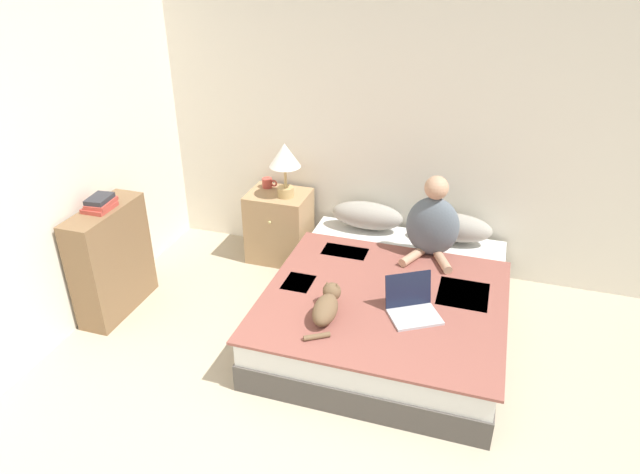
% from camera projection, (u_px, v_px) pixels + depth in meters
% --- Properties ---
extents(wall_back, '(5.36, 0.05, 2.55)m').
position_uv_depth(wall_back, '(411.00, 126.00, 4.69)').
color(wall_back, silver).
rests_on(wall_back, ground_plane).
extents(wall_side, '(0.05, 4.26, 2.55)m').
position_uv_depth(wall_side, '(48.00, 167.00, 3.89)').
color(wall_side, silver).
rests_on(wall_side, ground_plane).
extents(bed, '(1.69, 1.96, 0.40)m').
position_uv_depth(bed, '(388.00, 307.00, 4.29)').
color(bed, '#4C4742').
rests_on(bed, ground_plane).
extents(pillow_near, '(0.63, 0.25, 0.24)m').
position_uv_depth(pillow_near, '(367.00, 215.00, 4.94)').
color(pillow_near, gray).
rests_on(pillow_near, bed).
extents(pillow_far, '(0.63, 0.25, 0.24)m').
position_uv_depth(pillow_far, '(454.00, 227.00, 4.74)').
color(pillow_far, gray).
rests_on(pillow_far, bed).
extents(person_sitting, '(0.42, 0.41, 0.67)m').
position_uv_depth(person_sitting, '(433.00, 224.00, 4.46)').
color(person_sitting, slate).
rests_on(person_sitting, bed).
extents(cat_tabby, '(0.18, 0.51, 0.19)m').
position_uv_depth(cat_tabby, '(327.00, 306.00, 3.80)').
color(cat_tabby, brown).
rests_on(cat_tabby, bed).
extents(laptop_open, '(0.43, 0.42, 0.26)m').
position_uv_depth(laptop_open, '(412.00, 307.00, 3.85)').
color(laptop_open, '#B7B7BC').
rests_on(laptop_open, bed).
extents(nightstand, '(0.53, 0.45, 0.65)m').
position_uv_depth(nightstand, '(279.00, 226.00, 5.19)').
color(nightstand, tan).
rests_on(nightstand, ground_plane).
extents(table_lamp, '(0.27, 0.27, 0.48)m').
position_uv_depth(table_lamp, '(285.00, 159.00, 4.81)').
color(table_lamp, tan).
rests_on(table_lamp, nightstand).
extents(coffee_mug, '(0.14, 0.09, 0.09)m').
position_uv_depth(coffee_mug, '(268.00, 183.00, 5.13)').
color(coffee_mug, '#B24238').
rests_on(coffee_mug, nightstand).
extents(bookshelf, '(0.25, 0.72, 0.88)m').
position_uv_depth(bookshelf, '(112.00, 260.00, 4.42)').
color(bookshelf, brown).
rests_on(bookshelf, ground_plane).
extents(book_stack_top, '(0.19, 0.24, 0.10)m').
position_uv_depth(book_stack_top, '(100.00, 203.00, 4.19)').
color(book_stack_top, '#B24238').
rests_on(book_stack_top, bookshelf).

